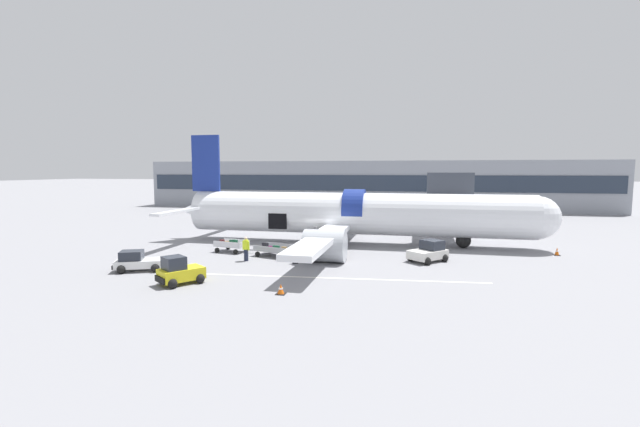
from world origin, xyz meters
The scene contains 17 objects.
ground_plane centered at (0.00, 0.00, 0.00)m, with size 500.00×500.00×0.00m, color gray.
apron_marking_line centered at (1.57, -9.56, 0.00)m, with size 22.54×2.26×0.01m.
terminal_strip centered at (0.00, 41.00, 4.11)m, with size 78.82×9.88×8.22m.
jet_bridge_stub centered at (11.31, 8.46, 4.55)m, with size 4.05×8.59×6.45m.
airplane centered at (2.53, 3.21, 2.66)m, with size 34.36×31.18×10.01m.
baggage_tug_lead centered at (-9.66, -10.28, 0.60)m, with size 3.46×2.65×1.35m.
baggage_tug_mid centered at (-5.18, -12.69, 0.70)m, with size 2.62×2.87×1.68m.
baggage_tug_rear centered at (9.32, -3.02, 0.67)m, with size 3.10×3.18×1.55m.
baggage_cart_loading centered at (-2.22, -3.69, 0.46)m, with size 4.11×2.76×0.93m.
baggage_cart_queued centered at (-6.31, -2.81, 0.50)m, with size 3.52×2.22×1.06m.
ground_crew_loader_a centered at (-3.83, -5.82, 0.94)m, with size 0.63×0.50×1.79m.
ground_crew_loader_b centered at (1.16, -1.17, 0.97)m, with size 0.57×0.61×1.84m.
ground_crew_driver centered at (1.88, -2.56, 0.96)m, with size 0.56×0.61×1.83m.
suitcase_on_tarmac_upright centered at (-0.04, -5.95, 0.32)m, with size 0.45×0.32×0.75m.
safety_cone_nose centered at (19.21, 1.42, 0.29)m, with size 0.46×0.46×0.63m.
safety_cone_engine_left centered at (1.28, -13.38, 0.26)m, with size 0.53×0.53×0.56m.
safety_cone_wingtip centered at (3.07, -3.96, 0.33)m, with size 0.55×0.55×0.70m.
Camera 1 is at (8.25, -34.89, 6.66)m, focal length 24.00 mm.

